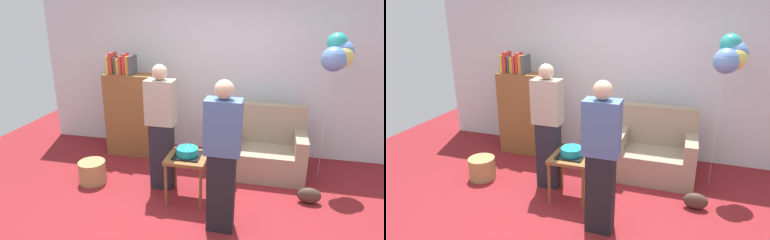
# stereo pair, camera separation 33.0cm
# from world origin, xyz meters

# --- Properties ---
(ground_plane) EXTENTS (8.00, 8.00, 0.00)m
(ground_plane) POSITION_xyz_m (0.00, 0.00, 0.00)
(ground_plane) COLOR maroon
(wall_back) EXTENTS (6.00, 0.10, 2.70)m
(wall_back) POSITION_xyz_m (0.00, 2.05, 1.35)
(wall_back) COLOR silver
(wall_back) RESTS_ON ground_plane
(couch) EXTENTS (1.10, 0.70, 0.96)m
(couch) POSITION_xyz_m (0.74, 1.34, 0.34)
(couch) COLOR gray
(couch) RESTS_ON ground_plane
(bookshelf) EXTENTS (0.80, 0.36, 1.62)m
(bookshelf) POSITION_xyz_m (-1.33, 1.55, 0.69)
(bookshelf) COLOR brown
(bookshelf) RESTS_ON ground_plane
(side_table) EXTENTS (0.48, 0.48, 0.58)m
(side_table) POSITION_xyz_m (-0.15, 0.40, 0.49)
(side_table) COLOR brown
(side_table) RESTS_ON ground_plane
(birthday_cake) EXTENTS (0.32, 0.32, 0.17)m
(birthday_cake) POSITION_xyz_m (-0.15, 0.40, 0.63)
(birthday_cake) COLOR black
(birthday_cake) RESTS_ON side_table
(person_blowing_candles) EXTENTS (0.36, 0.22, 1.63)m
(person_blowing_candles) POSITION_xyz_m (-0.54, 0.61, 0.83)
(person_blowing_candles) COLOR #23232D
(person_blowing_candles) RESTS_ON ground_plane
(person_holding_cake) EXTENTS (0.36, 0.22, 1.63)m
(person_holding_cake) POSITION_xyz_m (0.33, -0.08, 0.83)
(person_holding_cake) COLOR black
(person_holding_cake) RESTS_ON ground_plane
(wicker_basket) EXTENTS (0.36, 0.36, 0.30)m
(wicker_basket) POSITION_xyz_m (-1.50, 0.51, 0.15)
(wicker_basket) COLOR #A88451
(wicker_basket) RESTS_ON ground_plane
(handbag) EXTENTS (0.28, 0.14, 0.20)m
(handbag) POSITION_xyz_m (1.31, 0.64, 0.10)
(handbag) COLOR #473328
(handbag) RESTS_ON ground_plane
(balloon_bunch) EXTENTS (0.40, 0.41, 1.97)m
(balloon_bunch) POSITION_xyz_m (1.55, 1.37, 1.72)
(balloon_bunch) COLOR silver
(balloon_bunch) RESTS_ON ground_plane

